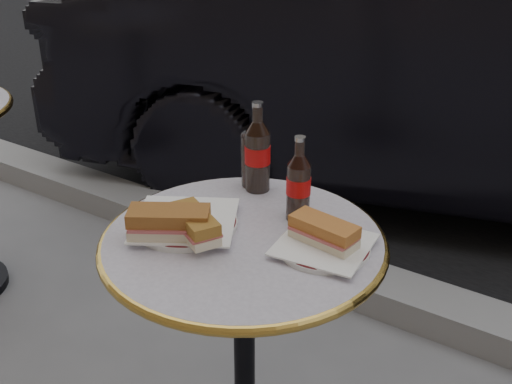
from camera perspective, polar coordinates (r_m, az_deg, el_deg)
The scene contains 11 objects.
curb at distance 2.43m, azimuth 11.23°, elevation -8.76°, with size 40.00×0.20×0.12m, color gray.
bistro_table at distance 1.60m, azimuth -1.02°, elevation -15.40°, with size 0.62×0.62×0.73m, color #BAB2C4, non-canonical shape.
plate_left at distance 1.43m, azimuth -6.28°, elevation -2.80°, with size 0.23×0.23×0.01m, color white.
plate_right at distance 1.34m, azimuth 6.05°, elevation -4.92°, with size 0.19×0.19×0.01m, color white.
sandwich_left_a at distance 1.36m, azimuth -7.72°, elevation -2.81°, with size 0.17×0.08×0.06m, color brown.
sandwich_left_b at distance 1.35m, azimuth -5.49°, elevation -2.98°, with size 0.14×0.07×0.05m, color olive.
sandwich_right at distance 1.33m, azimuth 6.05°, elevation -3.66°, with size 0.14×0.07×0.05m, color #B2672D.
cola_bottle_left at distance 1.54m, azimuth 0.14°, elevation 4.04°, with size 0.06×0.06×0.23m, color black, non-canonical shape.
cola_bottle_right at distance 1.41m, azimuth 3.82°, elevation 1.21°, with size 0.06×0.06×0.20m, color black, non-canonical shape.
cola_glass at distance 1.58m, azimuth -0.14°, elevation 2.87°, with size 0.07×0.07×0.14m, color black.
parked_car at distance 3.19m, azimuth 19.44°, elevation 10.85°, with size 3.94×1.37×1.30m, color black.
Camera 1 is at (0.68, -0.98, 1.44)m, focal length 45.00 mm.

